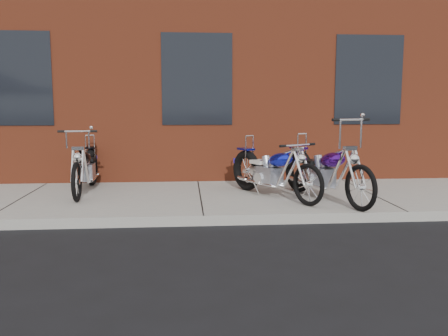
{
  "coord_description": "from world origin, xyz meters",
  "views": [
    {
      "loc": [
        -0.25,
        -6.54,
        1.72
      ],
      "look_at": [
        0.36,
        0.8,
        0.72
      ],
      "focal_mm": 38.0,
      "sensor_mm": 36.0,
      "label": 1
    }
  ],
  "objects": [
    {
      "name": "chopper_purple",
      "position": [
        2.02,
        0.97,
        0.59
      ],
      "size": [
        0.93,
        2.33,
        1.36
      ],
      "rotation": [
        0.0,
        0.0,
        -1.24
      ],
      "color": "black",
      "rests_on": "sidewalk"
    },
    {
      "name": "chopper_third",
      "position": [
        -2.03,
        1.99,
        0.56
      ],
      "size": [
        0.55,
        2.25,
        1.14
      ],
      "rotation": [
        0.0,
        0.0,
        -1.53
      ],
      "color": "black",
      "rests_on": "sidewalk"
    },
    {
      "name": "chopper_blue",
      "position": [
        1.22,
        1.28,
        0.57
      ],
      "size": [
        1.21,
        2.07,
        1.0
      ],
      "rotation": [
        0.0,
        0.0,
        -1.06
      ],
      "color": "black",
      "rests_on": "sidewalk"
    },
    {
      "name": "sidewalk",
      "position": [
        0.0,
        1.5,
        0.07
      ],
      "size": [
        22.0,
        3.0,
        0.15
      ],
      "primitive_type": "cube",
      "color": "gray",
      "rests_on": "ground"
    },
    {
      "name": "building_brick",
      "position": [
        0.0,
        8.0,
        4.0
      ],
      "size": [
        22.0,
        10.0,
        8.0
      ],
      "primitive_type": "cube",
      "color": "maroon",
      "rests_on": "ground"
    },
    {
      "name": "ground",
      "position": [
        0.0,
        0.0,
        0.0
      ],
      "size": [
        120.0,
        120.0,
        0.0
      ],
      "primitive_type": "plane",
      "color": "black",
      "rests_on": "ground"
    }
  ]
}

